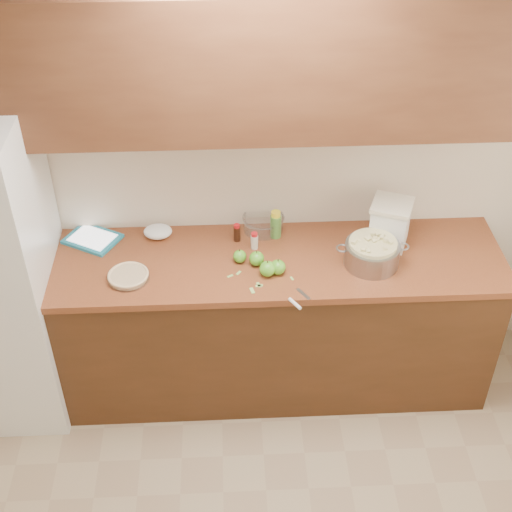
{
  "coord_description": "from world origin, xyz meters",
  "views": [
    {
      "loc": [
        -0.16,
        -1.5,
        3.28
      ],
      "look_at": [
        -0.02,
        1.43,
        0.98
      ],
      "focal_mm": 50.0,
      "sensor_mm": 36.0,
      "label": 1
    }
  ],
  "objects_px": {
    "colander": "(372,253)",
    "flour_canister": "(390,223)",
    "tablet": "(93,239)",
    "pie": "(128,276)"
  },
  "relations": [
    {
      "from": "colander",
      "to": "flour_canister",
      "type": "height_order",
      "value": "flour_canister"
    },
    {
      "from": "colander",
      "to": "flour_canister",
      "type": "relative_size",
      "value": 1.43
    },
    {
      "from": "flour_canister",
      "to": "tablet",
      "type": "distance_m",
      "value": 1.63
    },
    {
      "from": "colander",
      "to": "tablet",
      "type": "relative_size",
      "value": 1.12
    },
    {
      "from": "colander",
      "to": "tablet",
      "type": "bearing_deg",
      "value": 169.45
    },
    {
      "from": "pie",
      "to": "flour_canister",
      "type": "height_order",
      "value": "flour_canister"
    },
    {
      "from": "flour_canister",
      "to": "tablet",
      "type": "bearing_deg",
      "value": 176.59
    },
    {
      "from": "colander",
      "to": "flour_canister",
      "type": "xyz_separation_m",
      "value": [
        0.12,
        0.18,
        0.06
      ]
    },
    {
      "from": "flour_canister",
      "to": "colander",
      "type": "bearing_deg",
      "value": -124.46
    },
    {
      "from": "pie",
      "to": "colander",
      "type": "relative_size",
      "value": 0.57
    }
  ]
}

